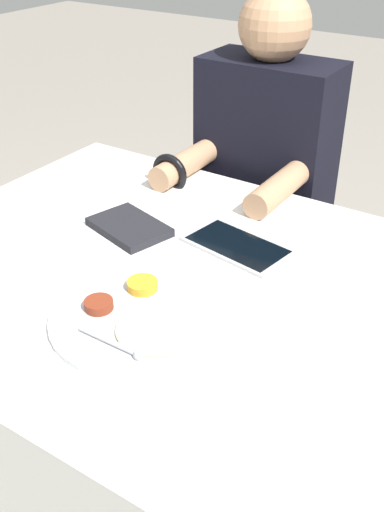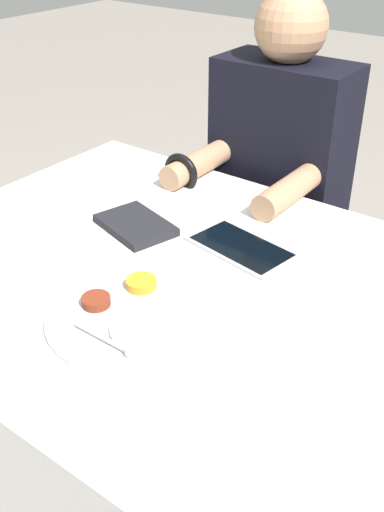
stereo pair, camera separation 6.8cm
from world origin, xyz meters
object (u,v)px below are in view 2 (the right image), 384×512
Objects in this scene: thali_tray at (134,315)px; red_notebook at (136,226)px; tablet_device at (241,247)px; person_diner at (275,210)px.

thali_tray reaches higher than red_notebook.
tablet_device is 0.53m from person_diner.
red_notebook is at bearing -98.13° from person_diner.
tablet_device is (0.26, 0.07, -0.00)m from red_notebook.
person_diner is at bearing 81.87° from red_notebook.
thali_tray is 0.34m from tablet_device.
person_diner is at bearing 110.31° from tablet_device.
thali_tray is 1.57× the size of red_notebook.
thali_tray reaches higher than tablet_device.
person_diner reaches higher than tablet_device.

